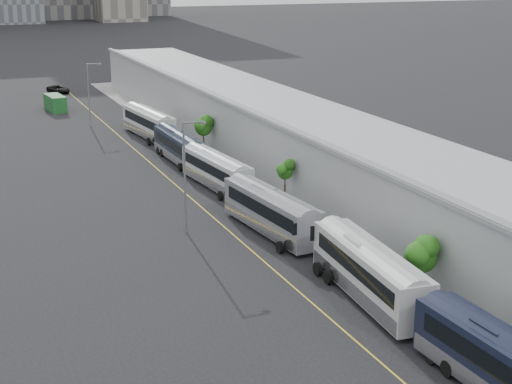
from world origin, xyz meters
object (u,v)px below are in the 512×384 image
bus_3 (271,215)px  bus_2 (369,277)px  bus_5 (179,149)px  bus_6 (149,125)px  bus_1 (508,374)px  shipping_container (55,103)px  street_lamp_far (90,91)px  suv (58,89)px  bus_4 (217,174)px  street_lamp_near (187,170)px

bus_3 → bus_2: bearing=-92.6°
bus_2 → bus_5: bearing=95.2°
bus_6 → bus_5: bearing=-96.8°
bus_1 → shipping_container: bus_1 is taller
street_lamp_far → suv: bearing=89.3°
bus_6 → street_lamp_far: bearing=115.0°
street_lamp_far → suv: (0.38, 32.46, -4.49)m
bus_2 → bus_6: (-0.37, 56.86, -0.08)m
bus_4 → bus_6: size_ratio=0.95×
bus_2 → street_lamp_far: size_ratio=1.53×
bus_4 → bus_5: bus_4 is taller
street_lamp_near → shipping_container: street_lamp_near is taller
suv → bus_1: bearing=-108.2°
bus_6 → street_lamp_near: 39.45m
bus_4 → street_lamp_near: 14.60m
bus_6 → shipping_container: (-8.52, 24.51, -0.36)m
bus_1 → suv: bearing=91.1°
street_lamp_far → shipping_container: street_lamp_far is taller
bus_5 → street_lamp_far: street_lamp_far is taller
bus_4 → street_lamp_far: 36.74m
bus_4 → street_lamp_near: (-6.99, -12.16, 4.04)m
street_lamp_near → suv: 80.86m
bus_3 → bus_4: size_ratio=1.07×
shipping_container → bus_6: bearing=-76.7°
shipping_container → bus_2: bearing=-89.6°
bus_2 → bus_6: size_ratio=1.04×
bus_6 → street_lamp_far: street_lamp_far is taller
bus_4 → bus_5: size_ratio=1.03×
bus_1 → bus_2: bus_2 is taller
bus_4 → bus_6: bus_6 is taller
bus_4 → street_lamp_near: street_lamp_near is taller
bus_2 → bus_6: 56.86m
bus_5 → street_lamp_near: street_lamp_near is taller
suv → bus_4: bearing=-106.6°
bus_4 → shipping_container: (-8.63, 50.99, -0.28)m
bus_4 → street_lamp_far: bearing=93.9°
bus_2 → street_lamp_far: street_lamp_far is taller
bus_2 → street_lamp_far: bearing=99.7°
bus_5 → bus_4: bearing=-89.4°
bus_3 → bus_5: bearing=84.4°
bus_5 → suv: size_ratio=2.40×
street_lamp_near → street_lamp_far: bearing=88.7°
bus_5 → street_lamp_far: 24.78m
shipping_container → bus_5: bearing=-83.8°
bus_4 → street_lamp_near: size_ratio=1.28×
street_lamp_near → bus_2: bearing=-68.3°
bus_1 → bus_6: bearing=88.5°
bus_1 → street_lamp_far: 80.99m
street_lamp_near → suv: size_ratio=1.92×
suv → bus_2: bearing=-107.8°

